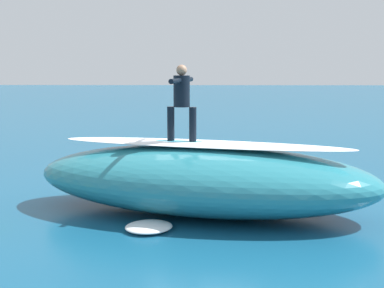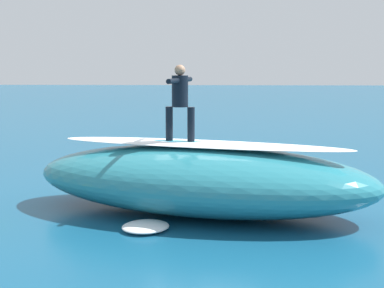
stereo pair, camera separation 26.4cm
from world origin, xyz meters
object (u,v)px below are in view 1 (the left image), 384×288
(surfboard_riding, at_px, (182,143))
(surfboard_paddling, at_px, (200,176))
(surfer_paddling, at_px, (200,170))
(surfer_riding, at_px, (182,97))

(surfboard_riding, relative_size, surfboard_paddling, 0.87)
(surfboard_paddling, relative_size, surfer_paddling, 1.32)
(surfboard_riding, height_order, surfer_riding, surfer_riding)
(surfer_paddling, bearing_deg, surfer_riding, 171.71)
(surfer_riding, bearing_deg, surfboard_paddling, -82.00)
(surfboard_riding, distance_m, surfer_paddling, 3.54)
(surfboard_riding, relative_size, surfer_paddling, 1.16)
(surfboard_paddling, height_order, surfer_paddling, surfer_paddling)
(surfboard_riding, bearing_deg, surfboard_paddling, -82.00)
(surfer_riding, distance_m, surfboard_paddling, 4.17)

